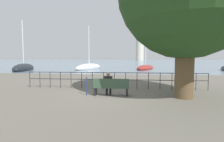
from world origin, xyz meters
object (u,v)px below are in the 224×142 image
Objects in this scene: closed_umbrella at (87,84)px; sailboat_1 at (145,68)px; sailboat_3 at (89,67)px; harbor_lighthouse at (140,47)px; seated_person_left at (108,83)px; sailboat_2 at (24,68)px; park_bench at (111,87)px.

sailboat_1 reaches higher than closed_umbrella.
harbor_lighthouse reaches higher than sailboat_3.
seated_person_left is 22.66m from sailboat_2.
sailboat_1 is at bearing 80.55° from park_bench.
harbor_lighthouse is (23.79, 107.03, 9.78)m from sailboat_2.
park_bench is 1.54× the size of seated_person_left.
park_bench is 0.28m from seated_person_left.
sailboat_2 reaches higher than seated_person_left.
seated_person_left is (-0.15, 0.08, 0.23)m from park_bench.
sailboat_2 reaches higher than sailboat_3.
sailboat_3 is (-9.80, -1.47, 0.05)m from sailboat_1.
park_bench is at bearing -57.13° from sailboat_3.
sailboat_3 is 104.41m from harbor_lighthouse.
harbor_lighthouse reaches higher than park_bench.
sailboat_1 is 9.91m from sailboat_3.
seated_person_left reaches higher than closed_umbrella.
closed_umbrella is 21.99m from sailboat_2.
sailboat_3 is (9.42, 4.08, -0.03)m from sailboat_2.
closed_umbrella is at bearing -174.59° from seated_person_left.
sailboat_3 is at bearing 8.50° from sailboat_2.
park_bench is at bearing -62.09° from sailboat_2.
park_bench is 0.09× the size of harbor_lighthouse.
seated_person_left is 22.54m from sailboat_1.
harbor_lighthouse is at bearing 85.59° from closed_umbrella.
sailboat_1 reaches higher than seated_person_left.
park_bench is 0.19× the size of sailboat_1.
sailboat_3 is 0.37× the size of harbor_lighthouse.
seated_person_left is at bearing -57.45° from sailboat_3.
harbor_lighthouse is at bearing 62.55° from sailboat_2.
sailboat_1 is (4.99, 22.31, -0.32)m from closed_umbrella.
sailboat_1 is (3.86, 22.21, -0.41)m from seated_person_left.
seated_person_left is 124.34m from harbor_lighthouse.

